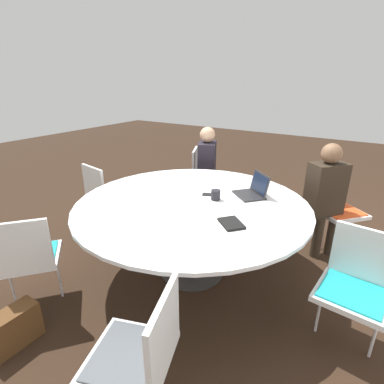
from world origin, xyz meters
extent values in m
plane|color=black|center=(0.00, 0.00, 0.00)|extent=(16.00, 16.00, 0.00)
cylinder|color=#333333|center=(0.00, 0.00, 0.01)|extent=(0.60, 0.60, 0.02)
cylinder|color=#333333|center=(0.00, 0.00, 0.37)|extent=(0.15, 0.15, 0.69)
cylinder|color=white|center=(0.00, 0.00, 0.73)|extent=(2.08, 2.08, 0.03)
cube|color=silver|center=(-1.26, 1.10, 0.43)|extent=(0.61, 0.61, 0.04)
cube|color=#E04C1E|center=(-1.26, 1.10, 0.45)|extent=(0.53, 0.53, 0.01)
cube|color=silver|center=(-1.39, 0.95, 0.65)|extent=(0.34, 0.30, 0.40)
cylinder|color=silver|center=(-1.40, 1.22, 0.20)|extent=(0.02, 0.02, 0.41)
cylinder|color=silver|center=(-1.12, 0.98, 0.20)|extent=(0.02, 0.02, 0.41)
cube|color=silver|center=(-1.52, -0.70, 0.43)|extent=(0.57, 0.56, 0.04)
cube|color=#4C5156|center=(-1.52, -0.70, 0.45)|extent=(0.51, 0.50, 0.01)
cube|color=silver|center=(-1.44, -0.87, 0.65)|extent=(0.39, 0.20, 0.40)
cylinder|color=silver|center=(-1.68, -0.77, 0.20)|extent=(0.02, 0.02, 0.41)
cylinder|color=silver|center=(-1.36, -0.62, 0.20)|extent=(0.02, 0.02, 0.41)
cube|color=silver|center=(-0.24, -1.35, 0.43)|extent=(0.49, 0.51, 0.04)
cube|color=#E04C1E|center=(-0.24, -1.35, 0.45)|extent=(0.43, 0.45, 0.01)
cube|color=silver|center=(-0.05, -1.38, 0.65)|extent=(0.10, 0.42, 0.40)
cylinder|color=silver|center=(-0.27, -1.53, 0.20)|extent=(0.02, 0.02, 0.41)
cylinder|color=silver|center=(-0.21, -1.17, 0.20)|extent=(0.02, 0.02, 0.41)
cube|color=silver|center=(1.05, -0.88, 0.43)|extent=(0.61, 0.60, 0.04)
cube|color=teal|center=(1.05, -0.88, 0.45)|extent=(0.53, 0.53, 0.01)
cube|color=silver|center=(1.18, -0.73, 0.65)|extent=(0.34, 0.29, 0.40)
cylinder|color=silver|center=(1.19, -1.00, 0.20)|extent=(0.02, 0.02, 0.41)
cylinder|color=silver|center=(0.91, -0.77, 0.20)|extent=(0.02, 0.02, 0.41)
cube|color=silver|center=(1.30, 0.45, 0.43)|extent=(0.55, 0.54, 0.04)
cube|color=#4C5156|center=(1.30, 0.45, 0.45)|extent=(0.49, 0.48, 0.01)
cube|color=silver|center=(1.23, 0.63, 0.65)|extent=(0.41, 0.16, 0.40)
cylinder|color=silver|center=(1.13, 0.39, 0.20)|extent=(0.02, 0.02, 0.41)
cube|color=silver|center=(0.13, 1.36, 0.43)|extent=(0.46, 0.48, 0.04)
cube|color=teal|center=(0.13, 1.36, 0.45)|extent=(0.41, 0.42, 0.01)
cube|color=silver|center=(-0.06, 1.38, 0.65)|extent=(0.07, 0.42, 0.40)
cylinder|color=silver|center=(0.15, 1.54, 0.20)|extent=(0.02, 0.02, 0.41)
cylinder|color=silver|center=(0.12, 1.19, 0.20)|extent=(0.02, 0.02, 0.41)
cylinder|color=#2D2319|center=(-1.08, 1.07, 0.22)|extent=(0.10, 0.10, 0.45)
cylinder|color=#2D2319|center=(-0.95, 0.96, 0.22)|extent=(0.10, 0.10, 0.45)
cube|color=#2D2319|center=(-1.08, 0.94, 0.72)|extent=(0.42, 0.40, 0.55)
sphere|color=brown|center=(-1.08, 0.94, 1.10)|extent=(0.20, 0.20, 0.20)
cylinder|color=#231E28|center=(-1.43, -0.54, 0.22)|extent=(0.10, 0.10, 0.45)
cylinder|color=#231E28|center=(-1.26, -0.47, 0.22)|extent=(0.10, 0.10, 0.45)
cube|color=#231E28|center=(-1.30, -0.60, 0.72)|extent=(0.42, 0.35, 0.55)
sphere|color=tan|center=(-1.30, -0.60, 1.10)|extent=(0.20, 0.20, 0.20)
cube|color=#232326|center=(-0.42, 0.37, 0.75)|extent=(0.36, 0.37, 0.02)
cube|color=#232326|center=(-0.50, 0.44, 0.86)|extent=(0.23, 0.25, 0.20)
cube|color=black|center=(-0.50, 0.43, 0.86)|extent=(0.20, 0.22, 0.17)
cube|color=black|center=(0.20, 0.49, 0.75)|extent=(0.25, 0.26, 0.02)
cylinder|color=black|center=(-0.17, 0.15, 0.79)|extent=(0.08, 0.08, 0.09)
cube|color=black|center=(-0.24, 0.05, 0.75)|extent=(0.12, 0.16, 0.01)
cube|color=#513319|center=(1.41, -0.60, 0.14)|extent=(0.36, 0.16, 0.28)
camera|label=1|loc=(2.08, 1.34, 1.80)|focal=28.00mm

